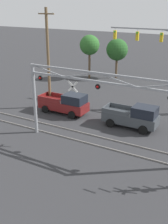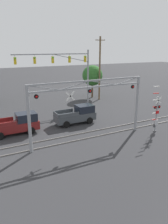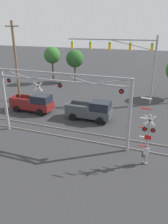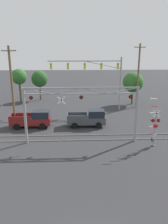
{
  "view_description": "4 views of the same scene",
  "coord_description": "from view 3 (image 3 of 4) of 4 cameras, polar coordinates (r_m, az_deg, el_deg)",
  "views": [
    {
      "loc": [
        8.51,
        -3.1,
        10.38
      ],
      "look_at": [
        -0.76,
        13.34,
        3.04
      ],
      "focal_mm": 45.0,
      "sensor_mm": 36.0,
      "label": 1
    },
    {
      "loc": [
        -9.74,
        -3.49,
        8.79
      ],
      "look_at": [
        0.36,
        15.83,
        2.32
      ],
      "focal_mm": 35.0,
      "sensor_mm": 36.0,
      "label": 2
    },
    {
      "loc": [
        7.92,
        -1.65,
        9.32
      ],
      "look_at": [
        2.15,
        13.83,
        2.89
      ],
      "focal_mm": 35.0,
      "sensor_mm": 36.0,
      "label": 3
    },
    {
      "loc": [
        -0.69,
        -7.74,
        9.56
      ],
      "look_at": [
        0.26,
        13.57,
        3.45
      ],
      "focal_mm": 35.0,
      "sensor_mm": 36.0,
      "label": 4
    }
  ],
  "objects": [
    {
      "name": "rail_track_near",
      "position": [
        20.04,
        -5.38,
        -6.39
      ],
      "size": [
        80.0,
        0.08,
        0.1
      ],
      "primitive_type": "cube",
      "color": "gray",
      "rests_on": "ground_plane"
    },
    {
      "name": "rail_track_far",
      "position": [
        21.2,
        -3.71,
        -4.72
      ],
      "size": [
        80.0,
        0.08,
        0.1
      ],
      "primitive_type": "cube",
      "color": "gray",
      "rests_on": "ground_plane"
    },
    {
      "name": "crossing_gantry",
      "position": [
        18.31,
        -6.22,
        4.25
      ],
      "size": [
        11.87,
        0.29,
        5.92
      ],
      "color": "gray",
      "rests_on": "ground_plane"
    },
    {
      "name": "crossing_signal_mast",
      "position": [
        16.05,
        16.09,
        -7.15
      ],
      "size": [
        1.18,
        0.35,
        5.03
      ],
      "color": "gray",
      "rests_on": "ground_plane"
    },
    {
      "name": "traffic_signal_span",
      "position": [
        28.62,
        11.69,
        14.27
      ],
      "size": [
        11.44,
        0.39,
        8.48
      ],
      "color": "gray",
      "rests_on": "ground_plane"
    },
    {
      "name": "pickup_truck_lead",
      "position": [
        23.24,
        1.94,
        0.38
      ],
      "size": [
        4.86,
        2.07,
        2.14
      ],
      "color": "#3D4247",
      "rests_on": "ground_plane"
    },
    {
      "name": "pickup_truck_following",
      "position": [
        26.17,
        -12.94,
        2.27
      ],
      "size": [
        5.05,
        2.07,
        2.14
      ],
      "color": "maroon",
      "rests_on": "ground_plane"
    },
    {
      "name": "utility_pole_left",
      "position": [
        27.22,
        -17.26,
        11.55
      ],
      "size": [
        1.8,
        0.28,
        10.03
      ],
      "color": "brown",
      "rests_on": "ground_plane"
    },
    {
      "name": "background_tree_beyond_span",
      "position": [
        39.77,
        -2.4,
        13.72
      ],
      "size": [
        3.11,
        3.11,
        5.69
      ],
      "color": "brown",
      "rests_on": "ground_plane"
    },
    {
      "name": "background_tree_far_right_verge",
      "position": [
        39.28,
        -8.32,
        14.41
      ],
      "size": [
        2.83,
        2.83,
        6.24
      ],
      "color": "brown",
      "rests_on": "ground_plane"
    }
  ]
}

